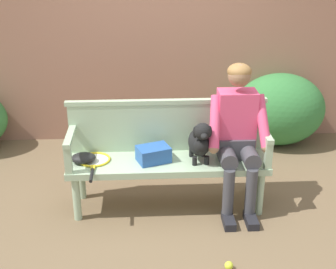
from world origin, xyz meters
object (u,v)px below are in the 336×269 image
Objects in this scene: tennis_ball at (229,266)px; sports_bag at (153,154)px; dog_on_bench at (200,141)px; tennis_racket at (94,161)px; baseball_glove at (83,158)px; garden_bench at (168,166)px; person_seated at (237,132)px.

sports_bag is at bearing 120.64° from tennis_ball.
dog_on_bench reaches higher than sports_bag.
baseball_glove is at bearing -173.90° from tennis_racket.
tennis_racket is 1.50m from tennis_ball.
baseball_glove is (-0.76, -0.01, 0.11)m from garden_bench.
baseball_glove reaches higher than tennis_racket.
tennis_racket is 2.55× the size of baseball_glove.
dog_on_bench is at bearing -172.32° from person_seated.
dog_on_bench is at bearing -11.71° from garden_bench.
tennis_ball is (0.14, -0.88, -0.65)m from dog_on_bench.
dog_on_bench is 0.44m from sports_bag.
sports_bag is 4.24× the size of tennis_ball.
person_seated is 1.39m from baseball_glove.
sports_bag reaches higher than tennis_ball.
person_seated reaches higher than tennis_racket.
dog_on_bench reaches higher than tennis_ball.
tennis_ball is at bearing -102.17° from person_seated.
tennis_racket is at bearing -179.62° from garden_bench.
person_seated is 2.40× the size of tennis_racket.
dog_on_bench is 1.05m from baseball_glove.
person_seated reaches higher than sports_bag.
person_seated is 0.77m from sports_bag.
garden_bench is 6.42× the size of sports_bag.
garden_bench is at bearing 113.81° from tennis_ball.
dog_on_bench is at bearing 98.72° from tennis_ball.
sports_bag is (0.63, -0.00, 0.03)m from baseball_glove.
tennis_ball is (1.17, -0.93, -0.49)m from baseball_glove.
garden_bench reaches higher than tennis_ball.
tennis_racket is at bearing 139.01° from tennis_ball.
garden_bench is 0.67m from tennis_racket.
tennis_racket is 8.51× the size of tennis_ball.
baseball_glove is (-1.04, 0.04, -0.16)m from dog_on_bench.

